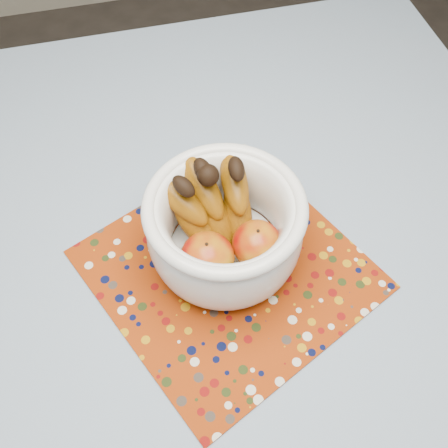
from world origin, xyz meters
The scene contains 4 objects.
table centered at (0.00, 0.00, 0.67)m, with size 1.20×1.20×0.75m.
tablecloth centered at (0.00, 0.00, 0.76)m, with size 1.32×1.32×0.01m, color #647FA7.
placemat centered at (0.03, -0.02, 0.76)m, with size 0.40×0.40×0.00m, color maroon.
fruit_bowl centered at (0.03, 0.01, 0.85)m, with size 0.26×0.26×0.18m.
Camera 1 is at (-0.08, -0.44, 1.53)m, focal length 42.00 mm.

